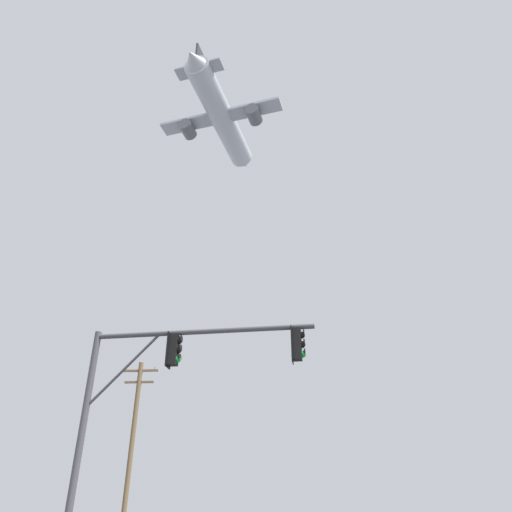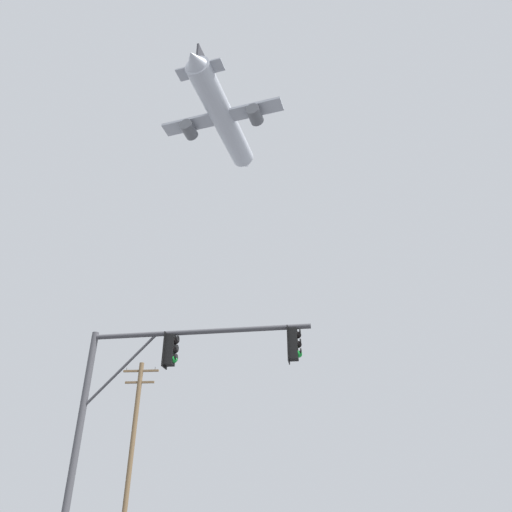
{
  "view_description": "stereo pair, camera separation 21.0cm",
  "coord_description": "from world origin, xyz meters",
  "views": [
    {
      "loc": [
        1.02,
        -5.92,
        1.61
      ],
      "look_at": [
        -0.74,
        20.44,
        15.84
      ],
      "focal_mm": 32.85,
      "sensor_mm": 36.0,
      "label": 1
    },
    {
      "loc": [
        1.23,
        -5.91,
        1.61
      ],
      "look_at": [
        -0.74,
        20.44,
        15.84
      ],
      "focal_mm": 32.85,
      "sensor_mm": 36.0,
      "label": 2
    }
  ],
  "objects": [
    {
      "name": "signal_pole_near",
      "position": [
        -2.47,
        7.4,
        4.84
      ],
      "size": [
        6.73,
        0.81,
        6.39
      ],
      "color": "#4C4C51",
      "rests_on": "ground"
    },
    {
      "name": "utility_pole",
      "position": [
        -8.01,
        22.27,
        5.07
      ],
      "size": [
        2.2,
        0.28,
        9.55
      ],
      "color": "brown",
      "rests_on": "ground"
    },
    {
      "name": "airplane",
      "position": [
        -6.62,
        39.75,
        47.37
      ],
      "size": [
        16.55,
        21.43,
        5.86
      ],
      "color": "#B7BCC6"
    }
  ]
}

